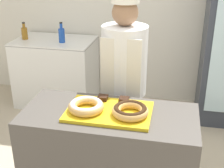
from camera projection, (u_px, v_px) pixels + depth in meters
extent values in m
cube|color=#4C4742|center=(109.00, 164.00, 2.36)|extent=(1.24, 0.57, 0.88)
cube|color=yellow|center=(109.00, 112.00, 2.18)|extent=(0.59, 0.39, 0.02)
torus|color=tan|center=(86.00, 107.00, 2.16)|extent=(0.25, 0.25, 0.06)
torus|color=white|center=(86.00, 104.00, 2.16)|extent=(0.23, 0.23, 0.04)
torus|color=tan|center=(130.00, 111.00, 2.10)|extent=(0.25, 0.25, 0.06)
torus|color=#331E0F|center=(130.00, 109.00, 2.10)|extent=(0.23, 0.23, 0.04)
cube|color=black|center=(103.00, 98.00, 2.32)|extent=(0.07, 0.07, 0.03)
cube|color=black|center=(124.00, 100.00, 2.29)|extent=(0.07, 0.07, 0.03)
cylinder|color=#4C4C51|center=(123.00, 130.00, 2.89)|extent=(0.28, 0.28, 0.78)
cylinder|color=white|center=(124.00, 60.00, 2.62)|extent=(0.38, 0.38, 0.59)
cube|color=silver|center=(120.00, 110.00, 2.61)|extent=(0.33, 0.02, 1.23)
sphere|color=#936B4C|center=(125.00, 13.00, 2.46)|extent=(0.21, 0.21, 0.21)
cube|color=white|center=(56.00, 72.00, 4.13)|extent=(1.00, 0.66, 0.87)
cube|color=gray|center=(54.00, 41.00, 3.97)|extent=(1.00, 0.66, 0.01)
cylinder|color=#99661E|center=(25.00, 34.00, 3.96)|extent=(0.08, 0.08, 0.15)
cylinder|color=#99661E|center=(24.00, 26.00, 3.92)|extent=(0.03, 0.03, 0.06)
cylinder|color=black|center=(23.00, 23.00, 3.91)|extent=(0.04, 0.04, 0.01)
cylinder|color=#1E4CB2|center=(62.00, 36.00, 3.82)|extent=(0.08, 0.08, 0.17)
cylinder|color=#1E4CB2|center=(61.00, 26.00, 3.77)|extent=(0.03, 0.03, 0.07)
cylinder|color=black|center=(61.00, 23.00, 3.76)|extent=(0.04, 0.04, 0.01)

